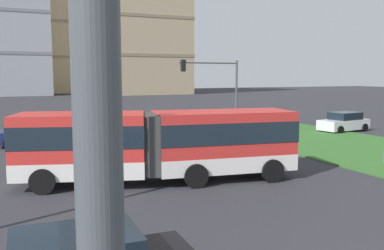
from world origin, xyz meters
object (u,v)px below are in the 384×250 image
object	(u,v)px
traffic_light_near_left	(329,188)
apartment_tower_eastcentre	(144,21)
articulated_bus	(159,144)
car_navy_sedan	(34,134)
traffic_light_far_right	(217,84)
car_white_van	(344,122)

from	to	relation	value
traffic_light_near_left	apartment_tower_eastcentre	world-z (taller)	apartment_tower_eastcentre
articulated_bus	car_navy_sedan	bearing A→B (deg)	109.26
apartment_tower_eastcentre	traffic_light_far_right	bearing A→B (deg)	-103.96
car_white_van	traffic_light_near_left	world-z (taller)	traffic_light_near_left
car_white_van	apartment_tower_eastcentre	xyz separation A→B (m)	(6.82, 73.83, 16.84)
car_white_van	car_navy_sedan	xyz separation A→B (m)	(-23.51, 3.11, 0.00)
articulated_bus	car_navy_sedan	size ratio (longest dim) A/B	2.64
car_navy_sedan	traffic_light_near_left	bearing A→B (deg)	-91.00
articulated_bus	apartment_tower_eastcentre	distance (m)	88.38
traffic_light_far_right	apartment_tower_eastcentre	size ratio (longest dim) A/B	0.16
apartment_tower_eastcentre	car_white_van	bearing A→B (deg)	-95.28
articulated_bus	traffic_light_far_right	distance (m)	12.61
car_white_van	traffic_light_near_left	xyz separation A→B (m)	(-23.99, -24.49, 3.33)
traffic_light_far_right	car_navy_sedan	bearing A→B (deg)	167.85
traffic_light_near_left	articulated_bus	bearing A→B (deg)	72.84
car_white_van	traffic_light_near_left	distance (m)	34.45
car_white_van	apartment_tower_eastcentre	distance (m)	76.03
articulated_bus	traffic_light_far_right	xyz separation A→B (m)	(7.83, 9.61, 2.28)
car_white_van	car_navy_sedan	bearing A→B (deg)	172.46
car_navy_sedan	traffic_light_far_right	world-z (taller)	traffic_light_far_right
car_navy_sedan	traffic_light_far_right	size ratio (longest dim) A/B	0.81
car_white_van	articulated_bus	bearing A→B (deg)	-154.68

